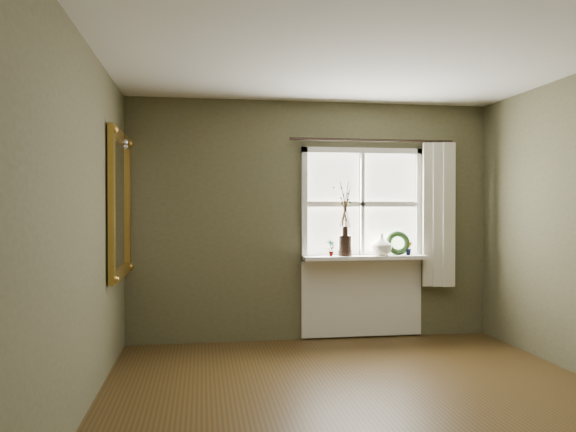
% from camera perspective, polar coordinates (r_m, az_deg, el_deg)
% --- Properties ---
extents(floor, '(4.50, 4.50, 0.00)m').
position_cam_1_polar(floor, '(4.20, 8.89, -19.14)').
color(floor, '#402D14').
rests_on(floor, ground).
extents(ceiling, '(4.50, 4.50, 0.00)m').
position_cam_1_polar(ceiling, '(4.12, 8.96, 17.24)').
color(ceiling, silver).
rests_on(ceiling, ground).
extents(wall_back, '(4.00, 0.10, 2.60)m').
position_cam_1_polar(wall_back, '(6.19, 2.45, -0.46)').
color(wall_back, brown).
rests_on(wall_back, ground).
extents(wall_left, '(0.10, 4.50, 2.60)m').
position_cam_1_polar(wall_left, '(3.86, -21.45, -1.22)').
color(wall_left, brown).
rests_on(wall_left, ground).
extents(window_frame, '(1.36, 0.06, 1.24)m').
position_cam_1_polar(window_frame, '(6.25, 7.54, 1.20)').
color(window_frame, white).
rests_on(window_frame, wall_back).
extents(window_sill, '(1.36, 0.26, 0.04)m').
position_cam_1_polar(window_sill, '(6.16, 7.81, -4.19)').
color(window_sill, white).
rests_on(window_sill, wall_back).
extents(window_apron, '(1.36, 0.04, 0.88)m').
position_cam_1_polar(window_apron, '(6.32, 7.52, -8.08)').
color(window_apron, white).
rests_on(window_apron, ground).
extents(dark_jug, '(0.16, 0.16, 0.22)m').
position_cam_1_polar(dark_jug, '(6.09, 5.82, -3.01)').
color(dark_jug, black).
rests_on(dark_jug, window_sill).
extents(cream_vase, '(0.28, 0.28, 0.23)m').
position_cam_1_polar(cream_vase, '(6.21, 9.49, -2.89)').
color(cream_vase, silver).
rests_on(cream_vase, window_sill).
extents(wreath, '(0.28, 0.15, 0.28)m').
position_cam_1_polar(wreath, '(6.31, 11.09, -2.97)').
color(wreath, '#243F1C').
rests_on(wreath, window_sill).
extents(potted_plant_left, '(0.11, 0.09, 0.18)m').
position_cam_1_polar(potted_plant_left, '(6.06, 4.38, -3.25)').
color(potted_plant_left, '#243F1C').
rests_on(potted_plant_left, window_sill).
extents(potted_plant_right, '(0.10, 0.08, 0.15)m').
position_cam_1_polar(potted_plant_right, '(6.32, 12.20, -3.21)').
color(potted_plant_right, '#243F1C').
rests_on(potted_plant_right, window_sill).
extents(curtain, '(0.36, 0.12, 1.59)m').
position_cam_1_polar(curtain, '(6.44, 14.97, 0.14)').
color(curtain, beige).
rests_on(curtain, wall_back).
extents(curtain_rod, '(1.84, 0.03, 0.03)m').
position_cam_1_polar(curtain_rod, '(6.26, 8.58, 7.62)').
color(curtain_rod, black).
rests_on(curtain_rod, wall_back).
extents(gilt_mirror, '(0.10, 1.16, 1.38)m').
position_cam_1_polar(gilt_mirror, '(5.52, -16.70, 1.13)').
color(gilt_mirror, white).
rests_on(gilt_mirror, wall_left).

